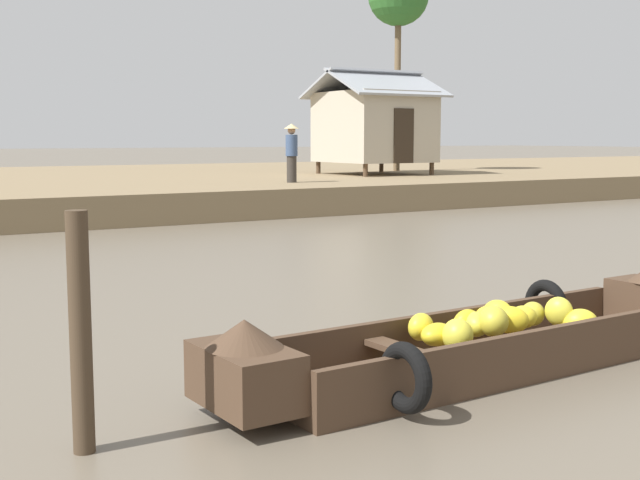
{
  "coord_description": "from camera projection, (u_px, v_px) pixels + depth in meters",
  "views": [
    {
      "loc": [
        -5.87,
        -0.0,
        2.01
      ],
      "look_at": [
        -1.04,
        7.93,
        0.86
      ],
      "focal_mm": 46.76,
      "sensor_mm": 36.0,
      "label": 1
    }
  ],
  "objects": [
    {
      "name": "ground_plane",
      "position": [
        307.0,
        281.0,
        11.75
      ],
      "size": [
        300.0,
        300.0,
        0.0
      ],
      "primitive_type": "plane",
      "color": "#665B4C"
    },
    {
      "name": "riverbank_strip",
      "position": [
        26.0,
        188.0,
        26.99
      ],
      "size": [
        160.0,
        20.0,
        0.74
      ],
      "primitive_type": "cube",
      "color": "#7F6B4C",
      "rests_on": "ground"
    },
    {
      "name": "banana_boat",
      "position": [
        488.0,
        340.0,
        7.22
      ],
      "size": [
        5.37,
        1.86,
        0.74
      ],
      "color": "#473323",
      "rests_on": "ground"
    },
    {
      "name": "stilt_house_right",
      "position": [
        374.0,
        125.0,
        28.89
      ],
      "size": [
        3.85,
        3.85,
        3.6
      ],
      "color": "#4C3826",
      "rests_on": "riverbank_strip"
    },
    {
      "name": "vendor_person",
      "position": [
        292.0,
        150.0,
        23.59
      ],
      "size": [
        0.44,
        0.44,
        1.66
      ],
      "color": "#332D28",
      "rests_on": "riverbank_strip"
    },
    {
      "name": "mooring_post",
      "position": [
        80.0,
        333.0,
        5.26
      ],
      "size": [
        0.14,
        0.14,
        1.56
      ],
      "primitive_type": "cylinder",
      "color": "#423323",
      "rests_on": "ground"
    }
  ]
}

